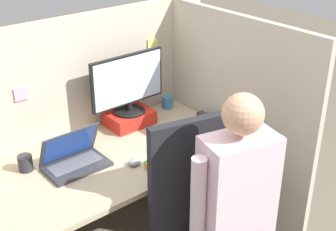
{
  "coord_description": "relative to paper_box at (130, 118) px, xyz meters",
  "views": [
    {
      "loc": [
        -1.15,
        -1.54,
        2.07
      ],
      "look_at": [
        0.28,
        0.19,
        0.95
      ],
      "focal_mm": 50.0,
      "sensor_mm": 36.0,
      "label": 1
    }
  ],
  "objects": [
    {
      "name": "coffee_mug",
      "position": [
        0.34,
        0.03,
        -0.0
      ],
      "size": [
        0.07,
        0.07,
        0.09
      ],
      "color": "teal",
      "rests_on": "desk"
    },
    {
      "name": "pen_cup",
      "position": [
        -0.73,
        -0.08,
        -0.0
      ],
      "size": [
        0.08,
        0.08,
        0.09
      ],
      "color": "#28282D",
      "rests_on": "desk"
    },
    {
      "name": "carrot_toy",
      "position": [
        -0.22,
        -0.54,
        -0.02
      ],
      "size": [
        0.05,
        0.14,
        0.05
      ],
      "color": "orange",
      "rests_on": "desk"
    },
    {
      "name": "laptop",
      "position": [
        -0.51,
        -0.21,
        -0.0
      ],
      "size": [
        0.33,
        0.21,
        0.21
      ],
      "color": "#2D2D33",
      "rests_on": "desk"
    },
    {
      "name": "paper_box",
      "position": [
        0.0,
        0.0,
        0.0
      ],
      "size": [
        0.28,
        0.21,
        0.09
      ],
      "color": "red",
      "rests_on": "desk"
    },
    {
      "name": "cubicle_panel_back",
      "position": [
        -0.33,
        0.15,
        -0.04
      ],
      "size": [
        2.08,
        0.05,
        1.41
      ],
      "color": "#B7AD99",
      "rests_on": "ground"
    },
    {
      "name": "desk",
      "position": [
        -0.33,
        -0.26,
        -0.21
      ],
      "size": [
        1.58,
        0.76,
        0.7
      ],
      "color": "tan",
      "rests_on": "ground"
    },
    {
      "name": "cubicle_panel_right",
      "position": [
        0.48,
        -0.33,
        -0.04
      ],
      "size": [
        0.04,
        1.42,
        1.41
      ],
      "color": "#B7AD99",
      "rests_on": "ground"
    },
    {
      "name": "person",
      "position": [
        -0.1,
        -1.06,
        -0.01
      ],
      "size": [
        0.47,
        0.45,
        1.29
      ],
      "color": "brown",
      "rests_on": "ground"
    },
    {
      "name": "stapler",
      "position": [
        0.39,
        -0.28,
        -0.02
      ],
      "size": [
        0.04,
        0.13,
        0.05
      ],
      "color": "#2D2D33",
      "rests_on": "desk"
    },
    {
      "name": "mouse",
      "position": [
        -0.26,
        -0.41,
        -0.03
      ],
      "size": [
        0.07,
        0.06,
        0.04
      ],
      "color": "gray",
      "rests_on": "desk"
    },
    {
      "name": "monitor",
      "position": [
        0.0,
        0.0,
        0.24
      ],
      "size": [
        0.51,
        0.2,
        0.37
      ],
      "color": "black",
      "rests_on": "paper_box"
    },
    {
      "name": "office_chair",
      "position": [
        -0.14,
        -0.9,
        -0.21
      ],
      "size": [
        0.56,
        0.61,
        1.09
      ],
      "color": "black",
      "rests_on": "ground"
    }
  ]
}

